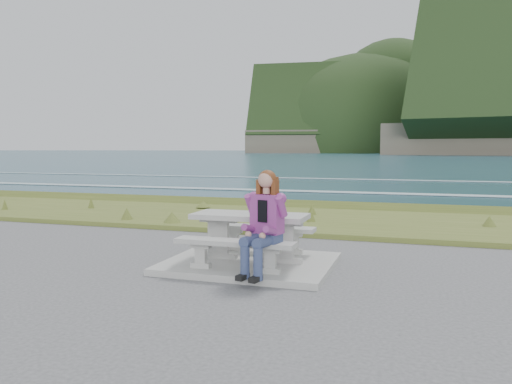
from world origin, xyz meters
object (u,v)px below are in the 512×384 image
Objects in this scene: bench_landward at (235,247)px; picnic_table at (250,224)px; bench_seaward at (263,232)px; seated_woman at (261,237)px.

picnic_table is at bearing 90.00° from bench_landward.
bench_landward is at bearing -90.00° from bench_seaward.
bench_seaward is (0.00, 1.40, 0.00)m from bench_landward.
seated_woman is (0.45, -0.84, -0.04)m from picnic_table.
picnic_table is 0.74m from bench_seaward.
picnic_table is 1.00× the size of bench_seaward.
picnic_table is 1.22× the size of seated_woman.
picnic_table reaches higher than bench_landward.
bench_landward is 1.22× the size of seated_woman.
seated_woman is at bearing -16.96° from bench_landward.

